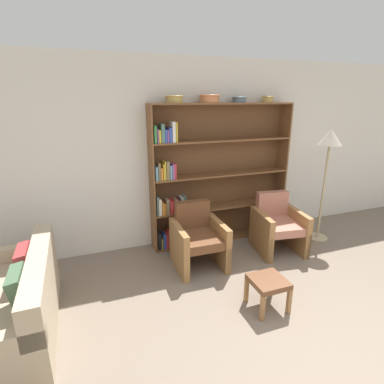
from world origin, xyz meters
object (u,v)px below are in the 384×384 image
at_px(bookshelf, 210,177).
at_px(couch, 11,308).
at_px(bowl_cream, 268,99).
at_px(armchair_leather, 198,238).
at_px(bowl_slate, 209,98).
at_px(armchair_cushioned, 278,225).
at_px(footstool, 268,284).
at_px(bowl_olive, 174,99).
at_px(floor_lamp, 329,147).
at_px(bowl_copper, 239,99).

xyz_separation_m(bookshelf, couch, (-2.58, -1.23, -0.76)).
distance_m(bowl_cream, armchair_leather, 2.34).
bearing_deg(bowl_slate, bowl_cream, 0.00).
relative_size(armchair_cushioned, footstool, 2.31).
xyz_separation_m(bookshelf, bowl_slate, (-0.05, -0.03, 1.15)).
relative_size(bookshelf, footstool, 6.05).
xyz_separation_m(bowl_olive, footstool, (0.49, -1.72, -1.89)).
relative_size(bookshelf, bowl_slate, 7.59).
height_order(bowl_olive, floor_lamp, bowl_olive).
distance_m(bowl_cream, footstool, 2.74).
relative_size(bookshelf, floor_lamp, 1.25).
bearing_deg(bowl_slate, bowl_olive, 180.00).
bearing_deg(floor_lamp, bowl_copper, 156.53).
height_order(bowl_cream, floor_lamp, bowl_cream).
xyz_separation_m(couch, armchair_cushioned, (3.39, 0.57, 0.11)).
bearing_deg(couch, bowl_olive, -60.61).
bearing_deg(bookshelf, footstool, -92.42).
bearing_deg(footstool, couch, 168.29).
relative_size(bowl_cream, footstool, 0.49).
bearing_deg(armchair_cushioned, bookshelf, -31.32).
relative_size(bowl_olive, footstool, 0.66).
bearing_deg(bowl_cream, bowl_copper, -180.00).
height_order(bowl_olive, footstool, bowl_olive).
bearing_deg(bowl_olive, couch, -149.10).
bearing_deg(bowl_cream, armchair_leather, -154.92).
xyz_separation_m(bookshelf, floor_lamp, (1.67, -0.57, 0.45)).
relative_size(bookshelf, armchair_cushioned, 2.62).
distance_m(bowl_slate, armchair_leather, 1.95).
bearing_deg(bookshelf, bowl_copper, -3.90).
height_order(bookshelf, armchair_leather, bookshelf).
relative_size(bowl_copper, footstool, 0.60).
height_order(bowl_olive, armchair_leather, bowl_olive).
relative_size(bowl_olive, armchair_leather, 0.29).
xyz_separation_m(armchair_leather, armchair_cushioned, (1.27, -0.00, 0.00)).
bearing_deg(bowl_copper, bowl_slate, 180.00).
relative_size(couch, floor_lamp, 0.93).
bearing_deg(bowl_slate, footstool, -90.78).
relative_size(couch, armchair_leather, 1.95).
relative_size(armchair_leather, floor_lamp, 0.48).
bearing_deg(floor_lamp, footstool, -145.97).
relative_size(armchair_cushioned, floor_lamp, 0.48).
bearing_deg(couch, armchair_cushioned, -81.98).
bearing_deg(armchair_cushioned, armchair_leather, 8.19).
distance_m(bowl_olive, bowl_copper, 0.98).
height_order(bowl_olive, armchair_cushioned, bowl_olive).
distance_m(bookshelf, armchair_cushioned, 1.23).
relative_size(bowl_copper, armchair_cushioned, 0.26).
xyz_separation_m(bowl_olive, couch, (-2.01, -1.21, -1.90)).
bearing_deg(floor_lamp, bookshelf, 161.09).
height_order(bowl_slate, bowl_copper, bowl_slate).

